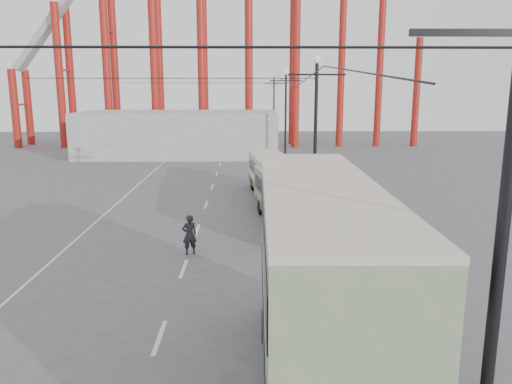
{
  "coord_description": "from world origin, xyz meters",
  "views": [
    {
      "loc": [
        1.72,
        -10.21,
        7.53
      ],
      "look_at": [
        2.12,
        11.63,
        3.0
      ],
      "focal_mm": 35.0,
      "sensor_mm": 36.0,
      "label": 1
    }
  ],
  "objects_px": {
    "double_decker_bus": "(317,282)",
    "single_decker_cream": "(271,175)",
    "pedestrian": "(189,235)",
    "single_decker_green": "(287,199)"
  },
  "relations": [
    {
      "from": "single_decker_cream",
      "to": "pedestrian",
      "type": "height_order",
      "value": "single_decker_cream"
    },
    {
      "from": "double_decker_bus",
      "to": "single_decker_cream",
      "type": "bearing_deg",
      "value": 91.07
    },
    {
      "from": "single_decker_cream",
      "to": "pedestrian",
      "type": "bearing_deg",
      "value": -115.28
    },
    {
      "from": "pedestrian",
      "to": "double_decker_bus",
      "type": "bearing_deg",
      "value": 90.51
    },
    {
      "from": "double_decker_bus",
      "to": "single_decker_cream",
      "type": "distance_m",
      "value": 23.64
    },
    {
      "from": "double_decker_bus",
      "to": "single_decker_green",
      "type": "relative_size",
      "value": 1.03
    },
    {
      "from": "single_decker_green",
      "to": "pedestrian",
      "type": "bearing_deg",
      "value": -144.11
    },
    {
      "from": "single_decker_green",
      "to": "single_decker_cream",
      "type": "height_order",
      "value": "single_decker_cream"
    },
    {
      "from": "single_decker_cream",
      "to": "pedestrian",
      "type": "xyz_separation_m",
      "value": [
        -4.39,
        -12.52,
        -0.65
      ]
    },
    {
      "from": "double_decker_bus",
      "to": "single_decker_cream",
      "type": "height_order",
      "value": "double_decker_bus"
    }
  ]
}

